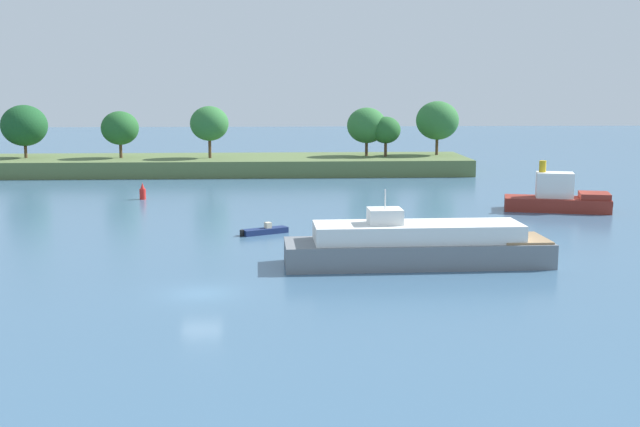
% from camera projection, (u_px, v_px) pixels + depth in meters
% --- Properties ---
extents(ground_plane, '(400.00, 400.00, 0.00)m').
position_uv_depth(ground_plane, '(201.00, 293.00, 51.15)').
color(ground_plane, '#3D607F').
extents(treeline_island, '(74.56, 15.35, 10.43)m').
position_uv_depth(treeline_island, '(223.00, 154.00, 119.87)').
color(treeline_island, '#566B3D').
rests_on(treeline_island, ground).
extents(white_riverboat, '(19.33, 5.34, 5.58)m').
position_uv_depth(white_riverboat, '(418.00, 245.00, 59.00)').
color(white_riverboat, slate).
rests_on(white_riverboat, ground).
extents(small_motorboat, '(4.25, 2.94, 0.99)m').
position_uv_depth(small_motorboat, '(265.00, 231.00, 71.37)').
color(small_motorboat, navy).
rests_on(small_motorboat, ground).
extents(tugboat, '(11.13, 6.23, 5.19)m').
position_uv_depth(tugboat, '(559.00, 198.00, 84.07)').
color(tugboat, maroon).
rests_on(tugboat, ground).
extents(channel_buoy_red, '(0.70, 0.70, 1.90)m').
position_uv_depth(channel_buoy_red, '(143.00, 192.00, 92.53)').
color(channel_buoy_red, red).
rests_on(channel_buoy_red, ground).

